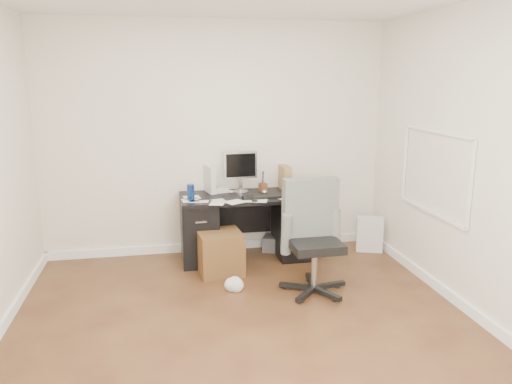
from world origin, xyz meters
The scene contains 18 objects.
ground centered at (0.00, 0.00, 0.00)m, with size 4.00×4.00×0.00m, color #402014.
room_shell centered at (0.03, 0.03, 1.66)m, with size 4.02×4.02×2.71m.
desk centered at (0.30, 1.65, 0.40)m, with size 1.50×0.70×0.75m.
loose_papers centered at (0.10, 1.60, 0.75)m, with size 1.10×0.60×0.00m, color silver, non-canonical shape.
lcd_monitor centered at (0.25, 1.80, 0.99)m, with size 0.39×0.22×0.49m, color #AEAEB2, non-canonical shape.
keyboard centered at (0.46, 1.49, 0.76)m, with size 0.46×0.16×0.03m, color black.
computer_mouse centered at (0.50, 1.63, 0.78)m, with size 0.06×0.06×0.06m, color #AEAEB2.
travel_mug centered at (-0.34, 1.53, 0.84)m, with size 0.08×0.08×0.18m, color navy.
white_binder centered at (-0.10, 1.88, 0.91)m, with size 0.12×0.27×0.31m, color silver.
magazine_file centered at (0.80, 1.85, 0.89)m, with size 0.12×0.24×0.28m, color #9A6D4A.
pen_cup centered at (0.52, 1.80, 0.87)m, with size 0.10×0.10×0.24m, color #552B18, non-canonical shape.
yellow_book centered at (0.99, 1.50, 0.77)m, with size 0.20×0.25×0.04m, color gold.
paper_remote centered at (0.35, 1.39, 0.76)m, with size 0.26×0.21×0.02m, color silver, non-canonical shape.
office_chair centered at (0.78, 0.59, 0.55)m, with size 0.62×0.62×1.10m, color #565956, non-canonical shape.
pc_tower centered at (1.13, 1.75, 0.20)m, with size 0.17×0.39×0.39m, color #AFA99E.
shopping_bag centered at (1.79, 1.60, 0.21)m, with size 0.31×0.22×0.42m, color silver.
wicker_basket centered at (-0.06, 1.26, 0.23)m, with size 0.45×0.45×0.45m, color #4A2F16.
desk_printer centered at (0.69, 1.82, 0.09)m, with size 0.30×0.25×0.18m, color slate.
Camera 1 is at (-0.64, -3.78, 2.07)m, focal length 35.00 mm.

